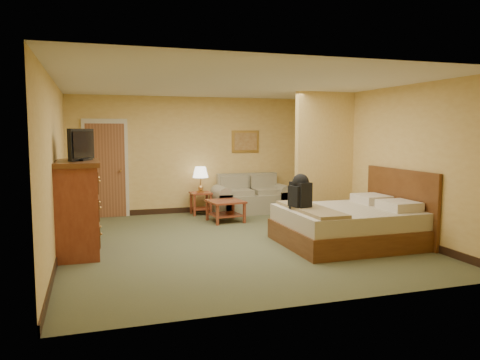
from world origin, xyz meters
name	(u,v)px	position (x,y,z in m)	size (l,w,h in m)	color
floor	(234,241)	(0.00, 0.00, 0.00)	(6.00, 6.00, 0.00)	#515537
ceiling	(234,84)	(0.00, 0.00, 2.60)	(6.00, 6.00, 0.00)	white
back_wall	(195,155)	(0.00, 3.00, 1.30)	(5.50, 0.02, 2.60)	#DEB45E
left_wall	(55,168)	(-2.75, 0.00, 1.30)	(0.02, 6.00, 2.60)	#DEB45E
right_wall	(378,161)	(2.75, 0.00, 1.30)	(0.02, 6.00, 2.60)	#DEB45E
partition	(324,159)	(2.15, 0.93, 1.30)	(1.20, 0.15, 2.60)	#DEB45E
door	(106,169)	(-1.95, 2.96, 1.03)	(0.94, 0.16, 2.10)	beige
baseboard	(196,209)	(0.00, 2.99, 0.06)	(5.50, 0.02, 0.12)	black
loveseat	(251,200)	(1.19, 2.57, 0.28)	(1.72, 0.80, 0.87)	gray
side_table	(201,200)	(0.04, 2.65, 0.33)	(0.45, 0.45, 0.50)	maroon
table_lamp	(200,173)	(0.04, 2.65, 0.93)	(0.34, 0.34, 0.56)	#BA8644
coffee_table	(226,206)	(0.34, 1.69, 0.31)	(0.75, 0.75, 0.44)	maroon
wall_picture	(245,141)	(1.19, 2.97, 1.60)	(0.65, 0.04, 0.51)	#B78E3F
dresser	(77,207)	(-2.47, -0.01, 0.71)	(0.69, 1.31, 1.40)	maroon
tv	(81,146)	(-2.38, -0.01, 1.63)	(0.37, 0.73, 0.47)	black
bed	(353,224)	(1.81, -0.75, 0.33)	(2.19, 1.86, 1.21)	#542B13
backpack	(301,191)	(0.92, -0.62, 0.89)	(0.28, 0.37, 0.58)	black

